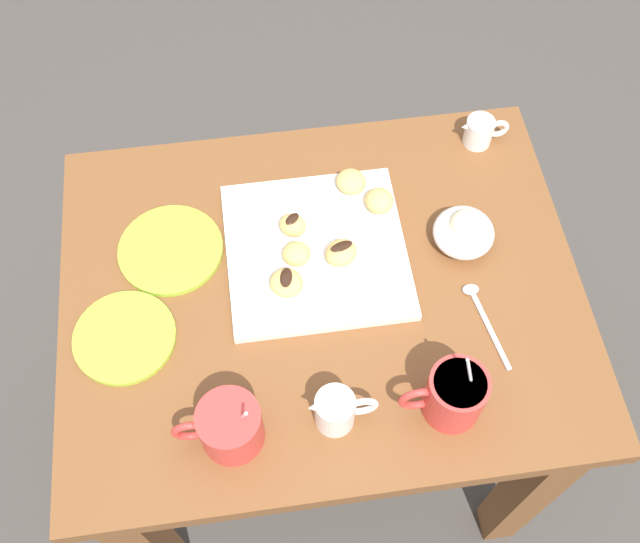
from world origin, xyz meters
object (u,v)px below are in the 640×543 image
beignet_0 (379,201)px  chocolate_sauce_pitcher (480,130)px  pastry_plate_square (316,251)px  saucer_lime_left (125,337)px  cream_pitcher_white (336,410)px  saucer_lime_right (171,250)px  beignet_2 (341,253)px  dining_table (322,330)px  coffee_mug_red_left (454,394)px  beignet_4 (351,182)px  beignet_3 (293,225)px  ice_cream_bowl (464,231)px  coffee_mug_red_right (229,426)px  beignet_5 (286,282)px  beignet_1 (297,254)px

beignet_0 → chocolate_sauce_pitcher: bearing=-148.0°
pastry_plate_square → saucer_lime_left: (0.32, 0.12, -0.00)m
cream_pitcher_white → saucer_lime_left: (0.31, -0.18, -0.03)m
saucer_lime_right → beignet_2: bearing=167.2°
cream_pitcher_white → beignet_2: cream_pitcher_white is taller
dining_table → coffee_mug_red_left: size_ratio=5.66×
beignet_4 → beignet_3: bearing=34.6°
beignet_2 → beignet_4: bearing=-105.5°
pastry_plate_square → chocolate_sauce_pitcher: (-0.33, -0.20, 0.02)m
dining_table → saucer_lime_left: (0.32, 0.05, 0.16)m
pastry_plate_square → beignet_0: size_ratio=5.91×
beignet_0 → beignet_3: 0.16m
dining_table → ice_cream_bowl: bearing=-167.0°
coffee_mug_red_right → beignet_3: (-0.13, -0.34, -0.01)m
beignet_0 → beignet_2: 0.13m
beignet_0 → saucer_lime_right: bearing=4.9°
dining_table → coffee_mug_red_right: 0.35m
saucer_lime_right → beignet_4: beignet_4 is taller
cream_pitcher_white → beignet_5: bearing=-78.2°
coffee_mug_red_right → chocolate_sauce_pitcher: (-0.50, -0.50, -0.02)m
dining_table → saucer_lime_left: saucer_lime_left is taller
saucer_lime_right → beignet_2: (-0.28, 0.06, 0.03)m
ice_cream_bowl → saucer_lime_right: bearing=-5.7°
beignet_0 → beignet_2: beignet_2 is taller
saucer_lime_right → beignet_3: beignet_3 is taller
saucer_lime_right → beignet_2: 0.29m
chocolate_sauce_pitcher → beignet_1: size_ratio=1.96×
beignet_1 → beignet_4: bearing=-130.1°
pastry_plate_square → beignet_4: bearing=-123.7°
coffee_mug_red_left → beignet_4: bearing=-78.6°
beignet_0 → beignet_5: (0.18, 0.14, -0.00)m
coffee_mug_red_right → coffee_mug_red_left: bearing=180.0°
beignet_5 → beignet_0: bearing=-142.5°
cream_pitcher_white → ice_cream_bowl: (-0.26, -0.28, -0.01)m
coffee_mug_red_right → cream_pitcher_white: size_ratio=1.27×
ice_cream_bowl → beignet_0: size_ratio=2.04×
beignet_3 → beignet_5: (0.02, 0.11, -0.00)m
dining_table → saucer_lime_right: 0.31m
ice_cream_bowl → beignet_1: 0.29m
dining_table → coffee_mug_red_left: 0.35m
coffee_mug_red_left → chocolate_sauce_pitcher: coffee_mug_red_left is taller
pastry_plate_square → saucer_lime_right: (0.25, -0.04, -0.00)m
beignet_4 → saucer_lime_right: bearing=13.8°
pastry_plate_square → beignet_1: 0.05m
dining_table → saucer_lime_right: bearing=-23.5°
beignet_3 → chocolate_sauce_pitcher: bearing=-156.1°
beignet_2 → ice_cream_bowl: bearing=-175.9°
beignet_3 → beignet_5: size_ratio=0.85×
beignet_2 → beignet_5: (0.10, 0.04, -0.00)m
dining_table → beignet_4: (-0.08, -0.19, 0.19)m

